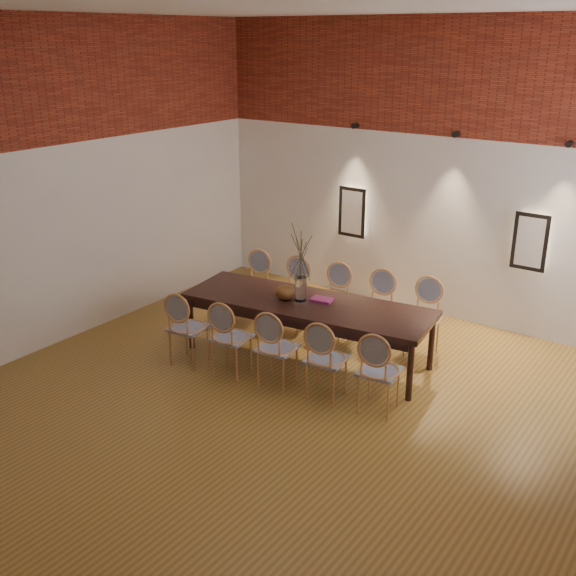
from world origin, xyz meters
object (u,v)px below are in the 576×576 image
Objects in this scene: dining_table at (307,330)px; vase at (301,289)px; chair_far_a at (253,287)px; bowl at (285,292)px; chair_far_d at (376,311)px; chair_near_d at (327,359)px; chair_far_b at (292,295)px; chair_near_e at (380,371)px; chair_far_e at (423,319)px; chair_near_a at (188,327)px; chair_near_b at (231,337)px; chair_near_c at (277,348)px; chair_far_c at (333,302)px; book at (322,300)px.

vase reaches higher than dining_table.
chair_far_a is at bearing 153.81° from vase.
chair_far_d is at bearing 51.05° from bowl.
dining_table is at bearing 128.29° from chair_near_d.
chair_near_d and chair_far_b have the same top height.
chair_far_a is 3.92× the size of bowl.
bowl reaches higher than dining_table.
chair_near_e is at bearing 139.82° from chair_far_b.
vase is at bearing 30.46° from chair_far_e.
chair_near_a is at bearing 180.00° from chair_near_d.
chair_far_d is at bearing 0.00° from chair_far_e.
dining_table is 3.22× the size of chair_far_a.
dining_table is at bearing 8.27° from vase.
chair_near_d is (1.20, 0.17, 0.00)m from chair_near_b.
chair_far_e is at bearing -180.00° from chair_far_d.
bowl is at bearing -156.55° from vase.
chair_far_e is (0.98, 1.69, 0.00)m from chair_near_c.
chair_near_b and chair_far_b have the same top height.
chair_near_a and chair_far_c have the same top height.
chair_near_a is at bearing 32.35° from chair_far_e.
chair_near_b and chair_far_d have the same top height.
dining_table is 1.43m from chair_far_e.
dining_table is 3.22× the size of chair_near_c.
chair_near_d is 1.03m from book.
chair_far_c is 1.00× the size of chair_far_d.
chair_far_b and chair_far_e have the same top height.
chair_near_a is 1.81m from chair_near_d.
dining_table is 3.22× the size of chair_near_d.
chair_far_b is 0.60m from chair_far_c.
chair_near_b is at bearing -128.29° from dining_table.
chair_near_c reaches higher than dining_table.
chair_near_a is 3.92× the size of bowl.
chair_near_d is 0.60m from chair_near_e.
dining_table is at bearing 32.35° from chair_near_a.
chair_far_a and chair_far_b have the same top height.
dining_table is 0.43m from book.
chair_near_a is 1.95m from chair_far_c.
chair_far_c is at bearing -180.00° from chair_far_a.
chair_near_a is 2.37m from chair_far_d.
chair_far_e is 1.74m from bowl.
chair_near_e is at bearing -31.11° from book.
chair_near_e is 3.13× the size of vase.
chair_near_c and chair_far_c have the same top height.
chair_far_b is at bearing 139.82° from chair_near_e.
chair_near_a and chair_near_c have the same top height.
chair_far_b is at bearing 0.00° from chair_far_e.
book is (1.43, -0.45, 0.30)m from chair_far_a.
book reaches higher than dining_table.
chair_near_e is 2.86m from chair_far_a.
vase is at bearing -146.44° from book.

